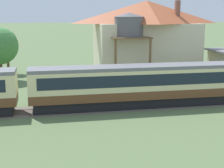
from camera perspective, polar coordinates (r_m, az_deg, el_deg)
The scene contains 6 objects.
passenger_train at distance 32.31m, azimuth 4.13°, elevation 0.04°, with size 101.17×2.97×3.90m.
railway_track at distance 36.13m, azimuth 17.69°, elevation -2.76°, with size 149.85×3.60×0.04m.
station_house_terracotta_roof at distance 45.75m, azimuth 5.69°, elevation 7.41°, with size 14.05×7.88×10.28m.
water_tower at distance 41.95m, azimuth 2.82°, elevation 9.41°, with size 4.68×4.68×8.76m.
yard_tree_0 at distance 52.47m, azimuth -17.10°, elevation 6.91°, with size 2.84×2.84×6.26m.
yard_tree_2 at distance 46.75m, azimuth -18.18°, elevation 6.02°, with size 4.79×4.79×6.93m.
Camera 1 is at (-27.11, -29.50, 8.68)m, focal length 55.00 mm.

